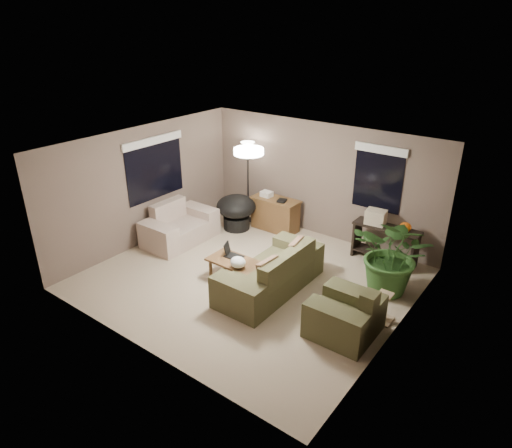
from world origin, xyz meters
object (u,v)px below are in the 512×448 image
Objects in this scene: desk at (275,214)px; papasan_chair at (236,210)px; armchair at (346,316)px; loveseat at (179,228)px; cat_scratching_post at (383,309)px; floor_lamp at (248,156)px; coffee_table at (235,264)px; console_table at (385,241)px; main_sofa at (272,275)px; houseplant at (393,263)px.

desk is 0.89m from papasan_chair.
desk is at bearing 140.62° from armchair.
loveseat is at bearing 170.34° from armchair.
loveseat is at bearing 178.93° from cat_scratching_post.
armchair is 0.52× the size of floor_lamp.
loveseat is at bearing -115.81° from papasan_chair.
loveseat is at bearing -106.70° from floor_lamp.
console_table is at bearing 51.12° from coffee_table.
desk is at bearing 123.36° from main_sofa.
armchair is at bearing -80.54° from console_table.
houseplant is (3.86, -0.45, 0.11)m from papasan_chair.
cat_scratching_post is at bearing -24.00° from floor_lamp.
floor_lamp reaches higher than console_table.
cat_scratching_post is (0.23, -0.87, -0.36)m from houseplant.
floor_lamp is (-3.81, 2.50, 1.30)m from armchair.
houseplant reaches higher than desk.
main_sofa is at bearing -44.42° from floor_lamp.
desk is at bearing 106.50° from coffee_table.
console_table is 2.60× the size of cat_scratching_post.
main_sofa is 1.63m from armchair.
loveseat is 4.31m from console_table.
armchair is at bearing -9.66° from loveseat.
loveseat is 2.10m from coffee_table.
console_table is 3.37m from papasan_chair.
armchair is at bearing -94.46° from houseplant.
main_sofa reaches higher than coffee_table.
armchair reaches higher than cat_scratching_post.
papasan_chair is 1.25m from floor_lamp.
papasan_chair is (-3.75, 1.98, 0.17)m from armchair.
papasan_chair is 0.68× the size of houseplant.
houseplant is (0.12, 1.52, 0.28)m from armchair.
armchair is 4.24m from papasan_chair.
coffee_table is (2.02, -0.57, 0.06)m from loveseat.
console_table is 2.04m from cat_scratching_post.
console_table is at bearing 112.21° from cat_scratching_post.
cat_scratching_post is at bearing -75.49° from houseplant.
houseplant is at bearing 34.80° from main_sofa.
floor_lamp is at bearing 122.60° from coffee_table.
loveseat reaches higher than cat_scratching_post.
desk is at bearing -178.55° from console_table.
armchair is at bearing -11.72° from main_sofa.
loveseat is 1.08× the size of houseplant.
cat_scratching_post reaches higher than coffee_table.
main_sofa is 1.69× the size of console_table.
armchair is 0.98× the size of papasan_chair.
loveseat and armchair have the same top height.
floor_lamp reaches higher than armchair.
floor_lamp is (-1.49, 2.33, 1.24)m from coffee_table.
console_table is (3.92, 1.79, 0.14)m from loveseat.
floor_lamp is (-3.39, -0.03, 1.16)m from console_table.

